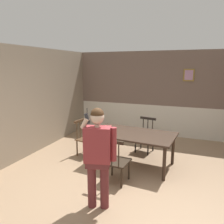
{
  "coord_description": "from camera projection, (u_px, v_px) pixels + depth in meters",
  "views": [
    {
      "loc": [
        1.24,
        -3.7,
        2.27
      ],
      "look_at": [
        -0.13,
        -0.2,
        1.5
      ],
      "focal_mm": 35.61,
      "sensor_mm": 36.0,
      "label": 1
    }
  ],
  "objects": [
    {
      "name": "person_figure",
      "position": [
        98.0,
        152.0,
        3.47
      ],
      "size": [
        0.55,
        0.33,
        1.66
      ],
      "rotation": [
        0.0,
        0.0,
        3.4
      ],
      "color": "brown",
      "rests_on": "ground_plane"
    },
    {
      "name": "dining_table",
      "position": [
        133.0,
        136.0,
        5.11
      ],
      "size": [
        1.97,
        1.23,
        0.77
      ],
      "rotation": [
        0.0,
        0.0,
        -0.08
      ],
      "color": "#38281E",
      "rests_on": "ground_plane"
    },
    {
      "name": "ground_plane",
      "position": [
        122.0,
        187.0,
        4.27
      ],
      "size": [
        7.95,
        7.95,
        0.0
      ],
      "primitive_type": "plane",
      "color": "#9E7F60"
    },
    {
      "name": "chair_by_doorway",
      "position": [
        116.0,
        161.0,
        4.34
      ],
      "size": [
        0.51,
        0.51,
        0.94
      ],
      "rotation": [
        0.0,
        0.0,
        -0.08
      ],
      "color": "#2D2319",
      "rests_on": "ground_plane"
    },
    {
      "name": "room_left_partition",
      "position": [
        4.0,
        107.0,
        4.99
      ],
      "size": [
        0.13,
        7.23,
        2.76
      ],
      "color": "gray",
      "rests_on": "ground_plane"
    },
    {
      "name": "chair_at_table_head",
      "position": [
        145.0,
        135.0,
        5.97
      ],
      "size": [
        0.52,
        0.52,
        0.92
      ],
      "rotation": [
        0.0,
        0.0,
        2.97
      ],
      "color": "black",
      "rests_on": "ground_plane"
    },
    {
      "name": "room_back_partition",
      "position": [
        158.0,
        95.0,
        7.3
      ],
      "size": [
        5.62,
        0.17,
        2.76
      ],
      "color": "#756056",
      "rests_on": "ground_plane"
    },
    {
      "name": "chair_near_window",
      "position": [
        85.0,
        138.0,
        5.74
      ],
      "size": [
        0.48,
        0.48,
        0.92
      ],
      "rotation": [
        0.0,
        0.0,
        4.51
      ],
      "color": "#513823",
      "rests_on": "ground_plane"
    }
  ]
}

